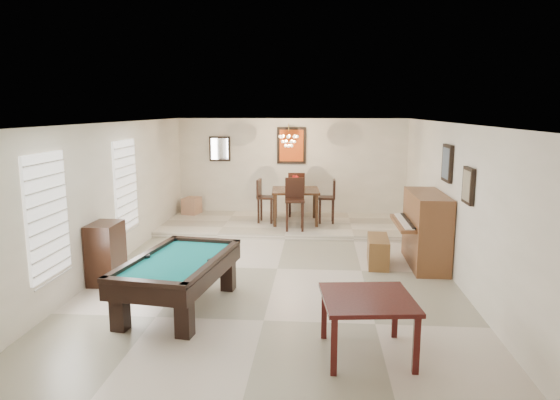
# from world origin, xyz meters

# --- Properties ---
(ground_plane) EXTENTS (6.00, 9.00, 0.02)m
(ground_plane) POSITION_xyz_m (0.00, 0.00, -0.01)
(ground_plane) COLOR beige
(wall_back) EXTENTS (6.00, 0.04, 2.60)m
(wall_back) POSITION_xyz_m (0.00, 4.50, 1.30)
(wall_back) COLOR silver
(wall_back) RESTS_ON ground_plane
(wall_front) EXTENTS (6.00, 0.04, 2.60)m
(wall_front) POSITION_xyz_m (0.00, -4.50, 1.30)
(wall_front) COLOR silver
(wall_front) RESTS_ON ground_plane
(wall_left) EXTENTS (0.04, 9.00, 2.60)m
(wall_left) POSITION_xyz_m (-3.00, 0.00, 1.30)
(wall_left) COLOR silver
(wall_left) RESTS_ON ground_plane
(wall_right) EXTENTS (0.04, 9.00, 2.60)m
(wall_right) POSITION_xyz_m (3.00, 0.00, 1.30)
(wall_right) COLOR silver
(wall_right) RESTS_ON ground_plane
(ceiling) EXTENTS (6.00, 9.00, 0.04)m
(ceiling) POSITION_xyz_m (0.00, 0.00, 2.60)
(ceiling) COLOR white
(ceiling) RESTS_ON wall_back
(dining_step) EXTENTS (6.00, 2.50, 0.12)m
(dining_step) POSITION_xyz_m (0.00, 3.25, 0.06)
(dining_step) COLOR beige
(dining_step) RESTS_ON ground_plane
(window_left_front) EXTENTS (0.06, 1.00, 1.70)m
(window_left_front) POSITION_xyz_m (-2.97, -2.20, 1.40)
(window_left_front) COLOR white
(window_left_front) RESTS_ON wall_left
(window_left_rear) EXTENTS (0.06, 1.00, 1.70)m
(window_left_rear) POSITION_xyz_m (-2.97, 0.60, 1.40)
(window_left_rear) COLOR white
(window_left_rear) RESTS_ON wall_left
(pool_table) EXTENTS (1.47, 2.30, 0.72)m
(pool_table) POSITION_xyz_m (-1.26, -1.90, 0.36)
(pool_table) COLOR black
(pool_table) RESTS_ON ground_plane
(square_table) EXTENTS (1.13, 1.13, 0.71)m
(square_table) POSITION_xyz_m (1.30, -3.10, 0.35)
(square_table) COLOR black
(square_table) RESTS_ON ground_plane
(upright_piano) EXTENTS (0.90, 1.61, 1.34)m
(upright_piano) POSITION_xyz_m (2.53, 0.44, 0.67)
(upright_piano) COLOR brown
(upright_piano) RESTS_ON ground_plane
(piano_bench) EXTENTS (0.42, 0.95, 0.52)m
(piano_bench) POSITION_xyz_m (1.83, 0.38, 0.26)
(piano_bench) COLOR brown
(piano_bench) RESTS_ON ground_plane
(apothecary_chest) EXTENTS (0.45, 0.67, 1.00)m
(apothecary_chest) POSITION_xyz_m (-2.76, -0.92, 0.50)
(apothecary_chest) COLOR black
(apothecary_chest) RESTS_ON ground_plane
(dining_table) EXTENTS (1.19, 1.19, 0.93)m
(dining_table) POSITION_xyz_m (0.17, 3.27, 0.58)
(dining_table) COLOR black
(dining_table) RESTS_ON dining_step
(flower_vase) EXTENTS (0.17, 0.17, 0.23)m
(flower_vase) POSITION_xyz_m (0.17, 3.27, 1.16)
(flower_vase) COLOR #9F110D
(flower_vase) RESTS_ON dining_table
(dining_chair_south) EXTENTS (0.46, 0.46, 1.17)m
(dining_chair_south) POSITION_xyz_m (0.19, 2.48, 0.71)
(dining_chair_south) COLOR black
(dining_chair_south) RESTS_ON dining_step
(dining_chair_north) EXTENTS (0.43, 0.43, 1.14)m
(dining_chair_north) POSITION_xyz_m (0.16, 4.04, 0.69)
(dining_chair_north) COLOR black
(dining_chair_north) RESTS_ON dining_step
(dining_chair_west) EXTENTS (0.43, 0.43, 1.05)m
(dining_chair_west) POSITION_xyz_m (-0.54, 3.23, 0.65)
(dining_chair_west) COLOR black
(dining_chair_west) RESTS_ON dining_step
(dining_chair_east) EXTENTS (0.39, 0.39, 1.05)m
(dining_chair_east) POSITION_xyz_m (0.92, 3.30, 0.65)
(dining_chair_east) COLOR black
(dining_chair_east) RESTS_ON dining_step
(corner_bench) EXTENTS (0.47, 0.55, 0.43)m
(corner_bench) POSITION_xyz_m (-2.60, 4.08, 0.33)
(corner_bench) COLOR tan
(corner_bench) RESTS_ON dining_step
(chandelier) EXTENTS (0.44, 0.44, 0.60)m
(chandelier) POSITION_xyz_m (0.00, 3.20, 2.20)
(chandelier) COLOR #FFE5B2
(chandelier) RESTS_ON ceiling
(back_painting) EXTENTS (0.75, 0.06, 0.95)m
(back_painting) POSITION_xyz_m (0.00, 4.46, 1.90)
(back_painting) COLOR #D84C14
(back_painting) RESTS_ON wall_back
(back_mirror) EXTENTS (0.55, 0.06, 0.65)m
(back_mirror) POSITION_xyz_m (-1.90, 4.46, 1.80)
(back_mirror) COLOR white
(back_mirror) RESTS_ON wall_back
(right_picture_upper) EXTENTS (0.06, 0.55, 0.65)m
(right_picture_upper) POSITION_xyz_m (2.96, 0.30, 1.90)
(right_picture_upper) COLOR slate
(right_picture_upper) RESTS_ON wall_right
(right_picture_lower) EXTENTS (0.06, 0.45, 0.55)m
(right_picture_lower) POSITION_xyz_m (2.96, -1.00, 1.70)
(right_picture_lower) COLOR gray
(right_picture_lower) RESTS_ON wall_right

